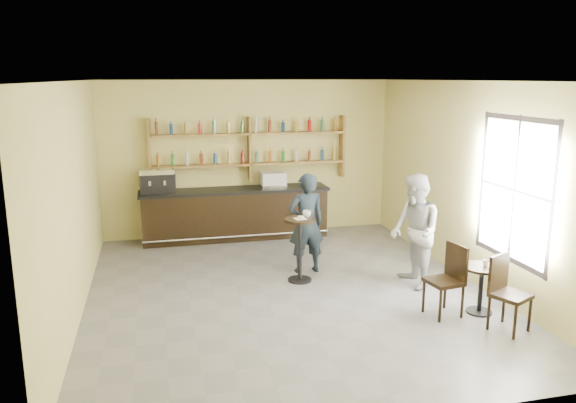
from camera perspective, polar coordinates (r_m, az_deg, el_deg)
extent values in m
plane|color=slate|center=(8.81, -0.06, -9.14)|extent=(7.00, 7.00, 0.00)
plane|color=white|center=(8.19, -0.06, 12.16)|extent=(7.00, 7.00, 0.00)
plane|color=#D7CC7A|center=(11.74, -4.03, 4.40)|extent=(7.00, 0.00, 7.00)
plane|color=#D7CC7A|center=(5.12, 9.09, -6.45)|extent=(7.00, 0.00, 7.00)
plane|color=#D7CC7A|center=(8.21, -20.88, 0.08)|extent=(0.00, 7.00, 7.00)
plane|color=#D7CC7A|center=(9.49, 17.85, 1.90)|extent=(0.00, 7.00, 7.00)
plane|color=white|center=(8.49, 22.02, 1.07)|extent=(0.00, 2.00, 2.00)
cube|color=white|center=(8.95, 1.23, -1.75)|extent=(0.20, 0.20, 0.00)
torus|color=gold|center=(8.94, 1.31, -1.62)|extent=(0.15, 0.15, 0.04)
imported|color=white|center=(9.07, 1.93, -1.24)|extent=(0.17, 0.17, 0.10)
imported|color=black|center=(9.43, 1.86, -2.21)|extent=(0.64, 0.43, 1.71)
imported|color=white|center=(8.30, 19.46, -5.91)|extent=(0.11, 0.11, 0.09)
imported|color=#A3A3A8|center=(8.97, 12.77, -2.99)|extent=(0.72, 0.90, 1.80)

